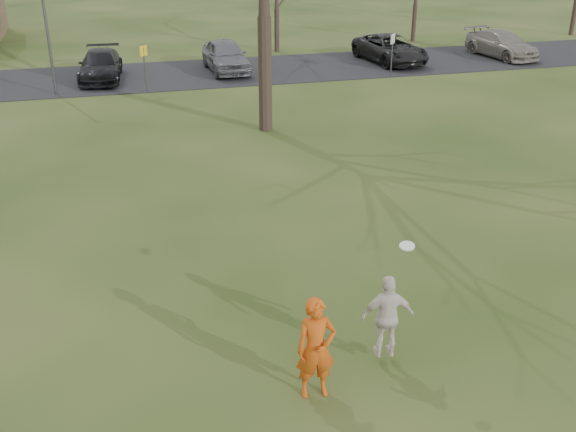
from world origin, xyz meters
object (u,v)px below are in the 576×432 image
object	(u,v)px
car_6	(390,49)
car_7	(502,44)
car_3	(100,65)
lamp_post	(43,4)
car_4	(226,56)
catching_play	(388,317)
player_defender	(316,348)

from	to	relation	value
car_6	car_7	xyz separation A→B (m)	(6.53, -0.30, -0.02)
car_3	lamp_post	world-z (taller)	lamp_post
car_3	car_7	bearing A→B (deg)	4.82
car_3	car_4	world-z (taller)	car_4
car_4	catching_play	distance (m)	24.80
car_6	lamp_post	bearing A→B (deg)	-179.65
player_defender	car_7	world-z (taller)	player_defender
car_4	car_6	xyz separation A→B (m)	(8.94, -0.06, -0.08)
player_defender	car_4	world-z (taller)	player_defender
car_4	catching_play	world-z (taller)	catching_play
car_6	car_3	bearing A→B (deg)	172.72
player_defender	car_4	xyz separation A→B (m)	(2.84, 25.29, -0.13)
car_6	car_7	world-z (taller)	car_6
car_7	lamp_post	world-z (taller)	lamp_post
car_3	car_7	world-z (taller)	car_7
player_defender	car_3	size ratio (longest dim) A/B	0.41
player_defender	car_4	bearing A→B (deg)	86.62
catching_play	car_3	bearing A→B (deg)	101.24
car_4	car_3	bearing A→B (deg)	179.54
player_defender	lamp_post	world-z (taller)	lamp_post
car_6	catching_play	size ratio (longest dim) A/B	2.19
car_4	lamp_post	distance (m)	9.18
car_7	lamp_post	bearing A→B (deg)	174.91
car_4	lamp_post	size ratio (longest dim) A/B	0.74
catching_play	lamp_post	world-z (taller)	lamp_post
car_6	lamp_post	size ratio (longest dim) A/B	0.82
player_defender	car_6	world-z (taller)	player_defender
catching_play	lamp_post	xyz separation A→B (m)	(-6.92, 22.21, 2.95)
player_defender	car_7	distance (m)	30.93
car_6	catching_play	world-z (taller)	catching_play
catching_play	car_4	bearing A→B (deg)	86.96
car_6	catching_play	xyz separation A→B (m)	(-10.26, -24.70, 0.27)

